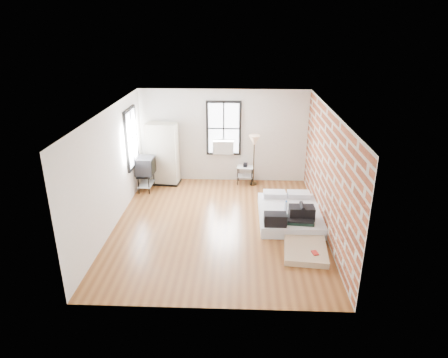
{
  "coord_description": "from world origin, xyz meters",
  "views": [
    {
      "loc": [
        0.49,
        -8.56,
        4.64
      ],
      "look_at": [
        0.12,
        0.3,
        1.1
      ],
      "focal_mm": 32.0,
      "sensor_mm": 36.0,
      "label": 1
    }
  ],
  "objects_px": {
    "tv_stand": "(145,167)",
    "mattress_main": "(289,213)",
    "floor_lamp": "(254,143)",
    "wardrobe": "(163,154)",
    "mattress_bare": "(304,238)",
    "side_table": "(245,170)"
  },
  "relations": [
    {
      "from": "mattress_main",
      "to": "tv_stand",
      "type": "relative_size",
      "value": 2.03
    },
    {
      "from": "wardrobe",
      "to": "side_table",
      "type": "relative_size",
      "value": 2.89
    },
    {
      "from": "mattress_main",
      "to": "floor_lamp",
      "type": "relative_size",
      "value": 1.33
    },
    {
      "from": "mattress_bare",
      "to": "side_table",
      "type": "bearing_deg",
      "value": 115.91
    },
    {
      "from": "mattress_bare",
      "to": "tv_stand",
      "type": "relative_size",
      "value": 1.77
    },
    {
      "from": "mattress_bare",
      "to": "tv_stand",
      "type": "height_order",
      "value": "tv_stand"
    },
    {
      "from": "mattress_main",
      "to": "floor_lamp",
      "type": "xyz_separation_m",
      "value": [
        -0.84,
        2.28,
        1.12
      ]
    },
    {
      "from": "mattress_bare",
      "to": "side_table",
      "type": "xyz_separation_m",
      "value": [
        -1.28,
        3.44,
        0.32
      ]
    },
    {
      "from": "wardrobe",
      "to": "mattress_main",
      "type": "bearing_deg",
      "value": -26.71
    },
    {
      "from": "mattress_main",
      "to": "floor_lamp",
      "type": "height_order",
      "value": "floor_lamp"
    },
    {
      "from": "floor_lamp",
      "to": "wardrobe",
      "type": "bearing_deg",
      "value": 180.0
    },
    {
      "from": "mattress_main",
      "to": "side_table",
      "type": "bearing_deg",
      "value": 114.79
    },
    {
      "from": "side_table",
      "to": "floor_lamp",
      "type": "relative_size",
      "value": 0.42
    },
    {
      "from": "mattress_bare",
      "to": "tv_stand",
      "type": "xyz_separation_m",
      "value": [
        -4.16,
        2.81,
        0.61
      ]
    },
    {
      "from": "mattress_bare",
      "to": "wardrobe",
      "type": "distance_m",
      "value": 5.1
    },
    {
      "from": "mattress_bare",
      "to": "tv_stand",
      "type": "bearing_deg",
      "value": 151.37
    },
    {
      "from": "mattress_main",
      "to": "wardrobe",
      "type": "relative_size",
      "value": 1.09
    },
    {
      "from": "wardrobe",
      "to": "tv_stand",
      "type": "bearing_deg",
      "value": -120.7
    },
    {
      "from": "tv_stand",
      "to": "mattress_main",
      "type": "bearing_deg",
      "value": -21.42
    },
    {
      "from": "wardrobe",
      "to": "tv_stand",
      "type": "xyz_separation_m",
      "value": [
        -0.41,
        -0.55,
        -0.21
      ]
    },
    {
      "from": "mattress_bare",
      "to": "side_table",
      "type": "height_order",
      "value": "side_table"
    },
    {
      "from": "wardrobe",
      "to": "tv_stand",
      "type": "distance_m",
      "value": 0.72
    }
  ]
}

